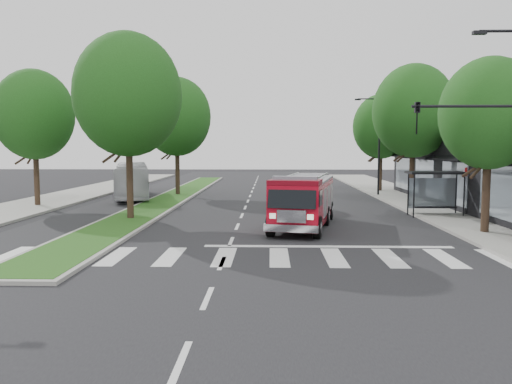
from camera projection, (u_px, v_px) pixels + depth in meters
ground at (231, 242)px, 21.22m from camera, size 140.00×140.00×0.00m
sidewalk_right at (445, 211)px, 30.81m from camera, size 5.00×80.00×0.15m
sidewalk_left at (15, 209)px, 31.58m from camera, size 5.00×80.00×0.15m
median at (173, 197)px, 39.30m from camera, size 3.00×50.00×0.15m
bus_shelter at (435, 181)px, 28.82m from camera, size 3.20×1.60×2.61m
tree_right_near at (489, 114)px, 22.39m from camera, size 4.40×4.40×8.05m
tree_right_mid at (413, 111)px, 34.25m from camera, size 5.60×5.60×9.72m
tree_right_far at (381, 127)px, 44.26m from camera, size 5.00×5.00×8.73m
tree_median_near at (128, 95)px, 26.75m from camera, size 5.80×5.80×10.16m
tree_median_far at (177, 117)px, 40.72m from camera, size 5.60×5.60×9.72m
tree_left_mid at (34, 115)px, 33.01m from camera, size 5.20×5.20×9.16m
streetlight_right_near at (503, 128)px, 17.04m from camera, size 4.08×0.22×8.00m
streetlight_right_far at (377, 141)px, 40.43m from camera, size 2.11×0.20×8.00m
fire_engine at (304, 201)px, 24.98m from camera, size 3.87×8.15×2.72m
city_bus at (132, 180)px, 39.19m from camera, size 4.90×10.40×2.82m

